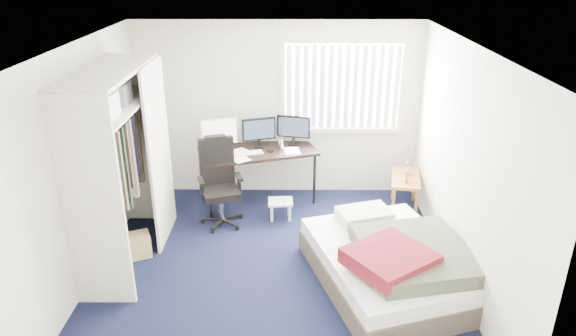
% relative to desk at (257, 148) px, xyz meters
% --- Properties ---
extents(ground, '(4.20, 4.20, 0.00)m').
position_rel_desk_xyz_m(ground, '(0.28, -1.75, -0.81)').
color(ground, black).
rests_on(ground, ground).
extents(room_shell, '(4.20, 4.20, 4.20)m').
position_rel_desk_xyz_m(room_shell, '(0.28, -1.75, 0.70)').
color(room_shell, silver).
rests_on(room_shell, ground).
extents(window_assembly, '(1.72, 0.09, 1.32)m').
position_rel_desk_xyz_m(window_assembly, '(1.18, 0.29, 0.79)').
color(window_assembly, white).
rests_on(window_assembly, ground).
extents(closet, '(0.64, 1.84, 2.22)m').
position_rel_desk_xyz_m(closet, '(-1.39, -1.49, 0.54)').
color(closet, beige).
rests_on(closet, ground).
extents(desk, '(1.74, 1.18, 1.24)m').
position_rel_desk_xyz_m(desk, '(0.00, 0.00, 0.00)').
color(desk, black).
rests_on(desk, ground).
extents(office_chair, '(0.68, 0.68, 1.16)m').
position_rel_desk_xyz_m(office_chair, '(-0.46, -0.63, -0.36)').
color(office_chair, black).
rests_on(office_chair, ground).
extents(footstool, '(0.34, 0.28, 0.27)m').
position_rel_desk_xyz_m(footstool, '(0.33, -0.56, -0.60)').
color(footstool, white).
rests_on(footstool, ground).
extents(nightstand, '(0.50, 0.80, 0.69)m').
position_rel_desk_xyz_m(nightstand, '(2.03, -0.31, -0.36)').
color(nightstand, brown).
rests_on(nightstand, ground).
extents(bed, '(1.92, 2.24, 0.63)m').
position_rel_desk_xyz_m(bed, '(1.55, -2.04, -0.54)').
color(bed, '#473C33').
rests_on(bed, ground).
extents(pine_box, '(0.43, 0.38, 0.27)m').
position_rel_desk_xyz_m(pine_box, '(-1.37, -1.49, -0.68)').
color(pine_box, tan).
rests_on(pine_box, ground).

